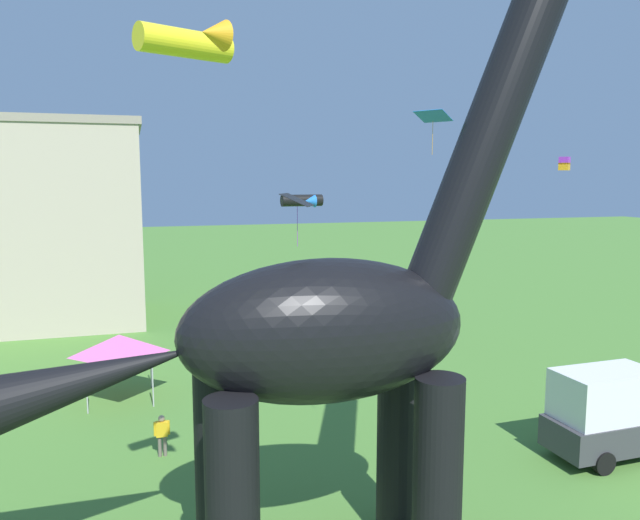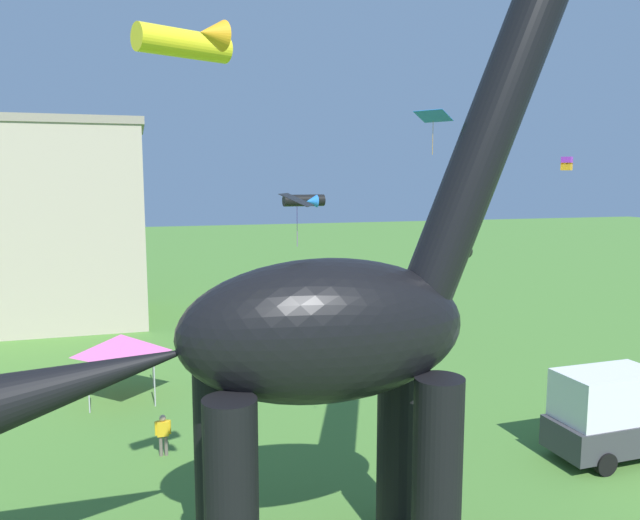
{
  "view_description": "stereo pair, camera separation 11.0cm",
  "coord_description": "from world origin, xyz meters",
  "px_view_note": "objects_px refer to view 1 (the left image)",
  "views": [
    {
      "loc": [
        -2.95,
        -10.98,
        9.92
      ],
      "look_at": [
        1.85,
        4.78,
        7.73
      ],
      "focal_mm": 34.61,
      "sensor_mm": 36.0,
      "label": 1
    },
    {
      "loc": [
        -2.84,
        -11.01,
        9.92
      ],
      "look_at": [
        1.85,
        4.78,
        7.73
      ],
      "focal_mm": 34.61,
      "sensor_mm": 36.0,
      "label": 2
    }
  ],
  "objects_px": {
    "kite_far_left": "(433,116)",
    "kite_trailing": "(447,253)",
    "kite_near_high": "(191,41)",
    "festival_canopy_tent": "(119,345)",
    "person_vendor_side": "(592,390)",
    "person_near_flyer": "(162,431)",
    "kite_apex": "(564,164)",
    "parked_box_truck": "(621,411)",
    "person_watching_child": "(432,403)",
    "kite_high_right": "(304,201)",
    "dinosaur_sculpture": "(322,331)",
    "kite_mid_center": "(297,200)"
  },
  "relations": [
    {
      "from": "person_near_flyer",
      "to": "person_vendor_side",
      "type": "distance_m",
      "value": 17.8
    },
    {
      "from": "parked_box_truck",
      "to": "kite_high_right",
      "type": "bearing_deg",
      "value": 118.29
    },
    {
      "from": "parked_box_truck",
      "to": "person_vendor_side",
      "type": "bearing_deg",
      "value": 59.89
    },
    {
      "from": "kite_apex",
      "to": "person_vendor_side",
      "type": "bearing_deg",
      "value": -91.3
    },
    {
      "from": "kite_apex",
      "to": "kite_high_right",
      "type": "distance_m",
      "value": 12.6
    },
    {
      "from": "dinosaur_sculpture",
      "to": "kite_mid_center",
      "type": "distance_m",
      "value": 3.35
    },
    {
      "from": "dinosaur_sculpture",
      "to": "kite_near_high",
      "type": "distance_m",
      "value": 7.15
    },
    {
      "from": "kite_trailing",
      "to": "kite_near_high",
      "type": "relative_size",
      "value": 1.7
    },
    {
      "from": "kite_mid_center",
      "to": "kite_near_high",
      "type": "xyz_separation_m",
      "value": [
        -2.84,
        -3.13,
        3.05
      ]
    },
    {
      "from": "kite_near_high",
      "to": "festival_canopy_tent",
      "type": "bearing_deg",
      "value": 96.8
    },
    {
      "from": "kite_high_right",
      "to": "kite_trailing",
      "type": "height_order",
      "value": "kite_high_right"
    },
    {
      "from": "kite_apex",
      "to": "kite_trailing",
      "type": "relative_size",
      "value": 0.19
    },
    {
      "from": "person_near_flyer",
      "to": "dinosaur_sculpture",
      "type": "bearing_deg",
      "value": -69.55
    },
    {
      "from": "kite_mid_center",
      "to": "kite_high_right",
      "type": "height_order",
      "value": "kite_mid_center"
    },
    {
      "from": "kite_trailing",
      "to": "kite_near_high",
      "type": "bearing_deg",
      "value": -129.24
    },
    {
      "from": "person_vendor_side",
      "to": "kite_high_right",
      "type": "bearing_deg",
      "value": 153.15
    },
    {
      "from": "kite_high_right",
      "to": "kite_trailing",
      "type": "relative_size",
      "value": 0.69
    },
    {
      "from": "kite_apex",
      "to": "kite_trailing",
      "type": "bearing_deg",
      "value": 97.71
    },
    {
      "from": "dinosaur_sculpture",
      "to": "person_near_flyer",
      "type": "height_order",
      "value": "dinosaur_sculpture"
    },
    {
      "from": "kite_trailing",
      "to": "kite_near_high",
      "type": "height_order",
      "value": "kite_near_high"
    },
    {
      "from": "festival_canopy_tent",
      "to": "kite_far_left",
      "type": "relative_size",
      "value": 2.72
    },
    {
      "from": "person_vendor_side",
      "to": "kite_near_high",
      "type": "xyz_separation_m",
      "value": [
        -17.33,
        -8.87,
        11.49
      ]
    },
    {
      "from": "festival_canopy_tent",
      "to": "kite_near_high",
      "type": "xyz_separation_m",
      "value": [
        1.94,
        -16.25,
        9.88
      ]
    },
    {
      "from": "kite_apex",
      "to": "kite_high_right",
      "type": "relative_size",
      "value": 0.27
    },
    {
      "from": "person_vendor_side",
      "to": "person_watching_child",
      "type": "xyz_separation_m",
      "value": [
        -7.15,
        0.79,
        -0.04
      ]
    },
    {
      "from": "person_watching_child",
      "to": "festival_canopy_tent",
      "type": "relative_size",
      "value": 0.46
    },
    {
      "from": "parked_box_truck",
      "to": "kite_far_left",
      "type": "relative_size",
      "value": 4.89
    },
    {
      "from": "kite_far_left",
      "to": "kite_trailing",
      "type": "xyz_separation_m",
      "value": [
        9.6,
        16.64,
        -5.97
      ]
    },
    {
      "from": "person_near_flyer",
      "to": "person_vendor_side",
      "type": "bearing_deg",
      "value": -6.74
    },
    {
      "from": "dinosaur_sculpture",
      "to": "person_vendor_side",
      "type": "height_order",
      "value": "dinosaur_sculpture"
    },
    {
      "from": "parked_box_truck",
      "to": "kite_apex",
      "type": "distance_m",
      "value": 11.15
    },
    {
      "from": "kite_mid_center",
      "to": "kite_near_high",
      "type": "bearing_deg",
      "value": -132.29
    },
    {
      "from": "parked_box_truck",
      "to": "person_vendor_side",
      "type": "relative_size",
      "value": 3.71
    },
    {
      "from": "parked_box_truck",
      "to": "kite_trailing",
      "type": "bearing_deg",
      "value": 84.51
    },
    {
      "from": "dinosaur_sculpture",
      "to": "kite_high_right",
      "type": "distance_m",
      "value": 17.65
    },
    {
      "from": "parked_box_truck",
      "to": "kite_trailing",
      "type": "height_order",
      "value": "kite_trailing"
    },
    {
      "from": "festival_canopy_tent",
      "to": "person_watching_child",
      "type": "bearing_deg",
      "value": -28.49
    },
    {
      "from": "person_watching_child",
      "to": "kite_high_right",
      "type": "bearing_deg",
      "value": -130.28
    },
    {
      "from": "person_vendor_side",
      "to": "kite_far_left",
      "type": "bearing_deg",
      "value": -134.22
    },
    {
      "from": "person_vendor_side",
      "to": "kite_near_high",
      "type": "relative_size",
      "value": 0.8
    },
    {
      "from": "kite_high_right",
      "to": "kite_trailing",
      "type": "xyz_separation_m",
      "value": [
        8.91,
        1.06,
        -3.18
      ]
    },
    {
      "from": "dinosaur_sculpture",
      "to": "kite_mid_center",
      "type": "relative_size",
      "value": 12.89
    },
    {
      "from": "person_vendor_side",
      "to": "kite_mid_center",
      "type": "relative_size",
      "value": 1.14
    },
    {
      "from": "parked_box_truck",
      "to": "kite_near_high",
      "type": "distance_m",
      "value": 19.4
    },
    {
      "from": "parked_box_truck",
      "to": "person_vendor_side",
      "type": "height_order",
      "value": "parked_box_truck"
    },
    {
      "from": "person_vendor_side",
      "to": "kite_near_high",
      "type": "bearing_deg",
      "value": -134.85
    },
    {
      "from": "kite_near_high",
      "to": "kite_mid_center",
      "type": "bearing_deg",
      "value": 47.71
    },
    {
      "from": "kite_mid_center",
      "to": "kite_near_high",
      "type": "distance_m",
      "value": 5.21
    },
    {
      "from": "kite_far_left",
      "to": "kite_mid_center",
      "type": "height_order",
      "value": "kite_far_left"
    },
    {
      "from": "dinosaur_sculpture",
      "to": "kite_trailing",
      "type": "distance_m",
      "value": 22.31
    }
  ]
}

